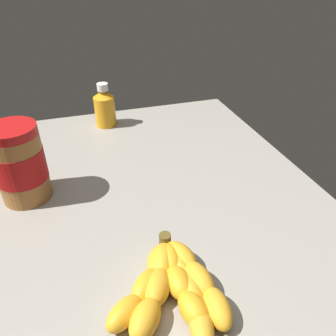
% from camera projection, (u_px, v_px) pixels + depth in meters
% --- Properties ---
extents(ground_plane, '(0.94, 0.70, 0.04)m').
position_uv_depth(ground_plane, '(158.00, 206.00, 0.69)').
color(ground_plane, gray).
extents(banana_bunch, '(0.21, 0.18, 0.04)m').
position_uv_depth(banana_bunch, '(173.00, 284.00, 0.49)').
color(banana_bunch, gold).
rests_on(banana_bunch, ground_plane).
extents(peanut_butter_jar, '(0.10, 0.10, 0.16)m').
position_uv_depth(peanut_butter_jar, '(20.00, 164.00, 0.65)').
color(peanut_butter_jar, '#9E602D').
rests_on(peanut_butter_jar, ground_plane).
extents(honey_bottle, '(0.06, 0.06, 0.12)m').
position_uv_depth(honey_bottle, '(105.00, 107.00, 0.94)').
color(honey_bottle, orange).
rests_on(honey_bottle, ground_plane).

